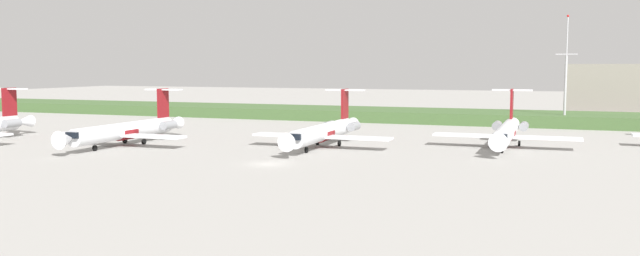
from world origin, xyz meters
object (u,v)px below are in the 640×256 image
(regional_jet_third, at_px, (325,131))
(regional_jet_fourth, at_px, (507,131))
(regional_jet_second, at_px, (127,130))
(antenna_mast, at_px, (566,81))

(regional_jet_third, bearing_deg, regional_jet_fourth, 19.98)
(regional_jet_fourth, bearing_deg, regional_jet_second, -161.94)
(regional_jet_fourth, distance_m, antenna_mast, 41.04)
(antenna_mast, bearing_deg, regional_jet_second, -139.21)
(regional_jet_third, bearing_deg, regional_jet_second, -163.67)
(regional_jet_third, distance_m, regional_jet_fourth, 29.31)
(regional_jet_fourth, xyz_separation_m, antenna_mast, (9.02, 39.36, 7.32))
(regional_jet_third, height_order, regional_jet_fourth, same)
(regional_jet_second, xyz_separation_m, antenna_mast, (67.85, 58.54, 7.32))
(regional_jet_second, height_order, antenna_mast, antenna_mast)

